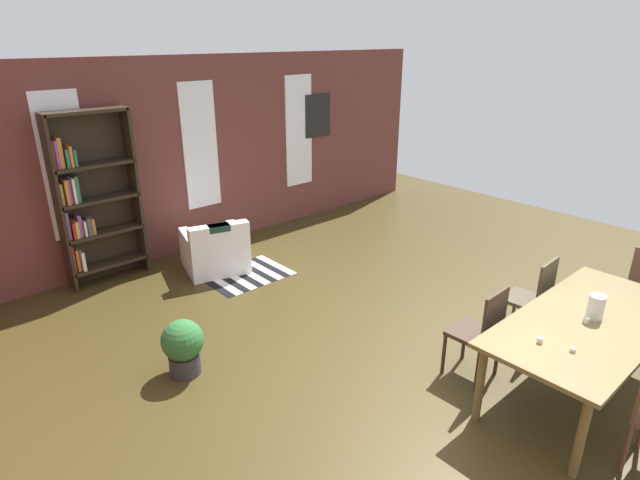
{
  "coord_description": "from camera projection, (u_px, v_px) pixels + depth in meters",
  "views": [
    {
      "loc": [
        -3.7,
        -2.4,
        3.06
      ],
      "look_at": [
        -0.16,
        1.55,
        0.94
      ],
      "focal_mm": 28.98,
      "sensor_mm": 36.0,
      "label": 1
    }
  ],
  "objects": [
    {
      "name": "tealight_candle_2",
      "position": [
        540.0,
        340.0,
        4.14
      ],
      "size": [
        0.04,
        0.04,
        0.05
      ],
      "primitive_type": "cylinder",
      "color": "silver",
      "rests_on": "dining_table"
    },
    {
      "name": "framed_picture",
      "position": [
        318.0,
        116.0,
        8.85
      ],
      "size": [
        0.56,
        0.03,
        0.72
      ],
      "primitive_type": "cube",
      "color": "black"
    },
    {
      "name": "tealight_candle_0",
      "position": [
        573.0,
        350.0,
        4.02
      ],
      "size": [
        0.04,
        0.04,
        0.03
      ],
      "primitive_type": "cylinder",
      "color": "silver",
      "rests_on": "dining_table"
    },
    {
      "name": "dining_table",
      "position": [
        589.0,
        327.0,
        4.5
      ],
      "size": [
        2.2,
        1.02,
        0.76
      ],
      "color": "brown",
      "rests_on": "ground"
    },
    {
      "name": "tealight_candle_1",
      "position": [
        587.0,
        321.0,
        4.42
      ],
      "size": [
        0.04,
        0.04,
        0.05
      ],
      "primitive_type": "cylinder",
      "color": "silver",
      "rests_on": "dining_table"
    },
    {
      "name": "ground_plane",
      "position": [
        437.0,
        368.0,
        5.09
      ],
      "size": [
        11.32,
        11.32,
        0.0
      ],
      "primitive_type": "plane",
      "color": "#3F3316"
    },
    {
      "name": "back_wall_brick",
      "position": [
        199.0,
        155.0,
        7.62
      ],
      "size": [
        9.01,
        0.12,
        2.81
      ],
      "primitive_type": "cube",
      "color": "brown",
      "rests_on": "ground"
    },
    {
      "name": "dining_chair_far_left",
      "position": [
        481.0,
        331.0,
        4.77
      ],
      "size": [
        0.41,
        0.41,
        0.95
      ],
      "color": "#3D2B21",
      "rests_on": "ground"
    },
    {
      "name": "bookshelf_tall",
      "position": [
        92.0,
        199.0,
        6.52
      ],
      "size": [
        1.01,
        0.28,
        2.23
      ],
      "color": "#2D2319",
      "rests_on": "ground"
    },
    {
      "name": "vase_on_table",
      "position": [
        596.0,
        307.0,
        4.47
      ],
      "size": [
        0.14,
        0.14,
        0.22
      ],
      "primitive_type": "cylinder",
      "color": "silver",
      "rests_on": "dining_table"
    },
    {
      "name": "armchair_white",
      "position": [
        215.0,
        251.0,
        7.13
      ],
      "size": [
        0.99,
        0.99,
        0.75
      ],
      "color": "white",
      "rests_on": "ground"
    },
    {
      "name": "dining_chair_far_right",
      "position": [
        533.0,
        297.0,
        5.38
      ],
      "size": [
        0.42,
        0.42,
        0.95
      ],
      "color": "#473D2C",
      "rests_on": "ground"
    },
    {
      "name": "potted_plant_by_shelf",
      "position": [
        183.0,
        345.0,
        4.91
      ],
      "size": [
        0.4,
        0.4,
        0.57
      ],
      "color": "#333338",
      "rests_on": "ground"
    },
    {
      "name": "window_pane_0",
      "position": [
        66.0,
        167.0,
        6.36
      ],
      "size": [
        0.55,
        0.02,
        1.83
      ],
      "primitive_type": "cube",
      "color": "white"
    },
    {
      "name": "striped_rug",
      "position": [
        247.0,
        275.0,
        7.05
      ],
      "size": [
        1.11,
        0.82,
        0.01
      ],
      "color": "black",
      "rests_on": "ground"
    },
    {
      "name": "window_pane_1",
      "position": [
        200.0,
        146.0,
        7.52
      ],
      "size": [
        0.55,
        0.02,
        1.83
      ],
      "primitive_type": "cube",
      "color": "white"
    },
    {
      "name": "window_pane_2",
      "position": [
        299.0,
        131.0,
        8.68
      ],
      "size": [
        0.55,
        0.02,
        1.83
      ],
      "primitive_type": "cube",
      "color": "white"
    }
  ]
}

